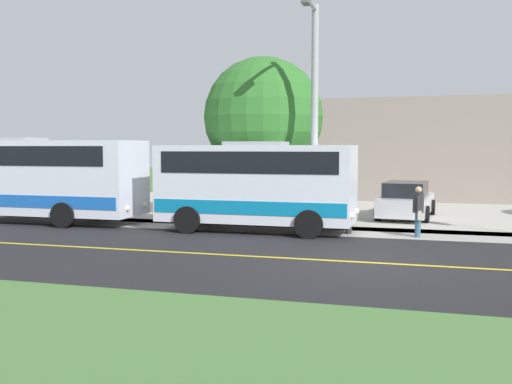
% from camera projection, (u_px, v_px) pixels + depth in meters
% --- Properties ---
extents(ground_plane, '(120.00, 120.00, 0.00)m').
position_uv_depth(ground_plane, '(364.00, 263.00, 14.23)').
color(ground_plane, '#477238').
extents(road_surface, '(8.00, 100.00, 0.01)m').
position_uv_depth(road_surface, '(364.00, 262.00, 14.23)').
color(road_surface, black).
rests_on(road_surface, ground).
extents(sidewalk, '(2.40, 100.00, 0.01)m').
position_uv_depth(sidewalk, '(379.00, 232.00, 19.21)').
color(sidewalk, '#9E9991').
rests_on(sidewalk, ground).
extents(parking_lot_surface, '(14.00, 36.00, 0.01)m').
position_uv_depth(parking_lot_surface, '(460.00, 212.00, 25.30)').
color(parking_lot_surface, '#B2ADA3').
rests_on(parking_lot_surface, ground).
extents(road_centre_line, '(0.16, 100.00, 0.00)m').
position_uv_depth(road_centre_line, '(364.00, 262.00, 14.23)').
color(road_centre_line, gold).
rests_on(road_centre_line, ground).
extents(shuttle_bus_front, '(2.57, 6.64, 3.02)m').
position_uv_depth(shuttle_bus_front, '(256.00, 182.00, 19.48)').
color(shuttle_bus_front, silver).
rests_on(shuttle_bus_front, ground).
extents(pedestrian_with_bags, '(0.72, 0.34, 1.60)m').
position_uv_depth(pedestrian_with_bags, '(418.00, 210.00, 18.25)').
color(pedestrian_with_bags, '#335972').
rests_on(pedestrian_with_bags, ground).
extents(pedestrian_waiting, '(0.72, 0.34, 1.79)m').
position_uv_depth(pedestrian_waiting, '(349.00, 204.00, 18.95)').
color(pedestrian_waiting, '#262628').
rests_on(pedestrian_waiting, ground).
extents(street_light_pole, '(1.97, 0.24, 7.50)m').
position_uv_depth(street_light_pole, '(314.00, 107.00, 19.16)').
color(street_light_pole, '#9E9EA3').
rests_on(street_light_pole, ground).
extents(parked_car_near, '(4.55, 2.33, 1.45)m').
position_uv_depth(parked_car_near, '(406.00, 201.00, 23.21)').
color(parked_car_near, silver).
rests_on(parked_car_near, ground).
extents(tree_curbside, '(4.60, 4.60, 6.28)m').
position_uv_depth(tree_curbside, '(263.00, 117.00, 22.26)').
color(tree_curbside, brown).
rests_on(tree_curbside, ground).
extents(commercial_building, '(10.00, 17.32, 5.40)m').
position_uv_depth(commercial_building, '(419.00, 149.00, 34.21)').
color(commercial_building, gray).
rests_on(commercial_building, ground).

